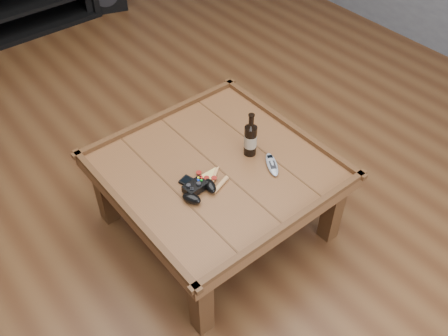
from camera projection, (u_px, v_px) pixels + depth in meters
ground at (217, 226)px, 2.72m from camera, size 6.00×6.00×0.00m
baseboard at (4, 15)px, 4.36m from camera, size 5.00×0.02×0.10m
coffee_table at (216, 175)px, 2.45m from camera, size 1.03×1.03×0.48m
media_console at (8, 4)px, 4.09m from camera, size 1.40×0.45×0.50m
beer_bottle at (250, 138)px, 2.41m from camera, size 0.06×0.06×0.24m
game_controller at (199, 190)px, 2.26m from camera, size 0.19×0.13×0.05m
pizza_slice at (209, 180)px, 2.33m from camera, size 0.19×0.24×0.02m
smartphone at (191, 183)px, 2.32m from camera, size 0.08×0.12×0.01m
remote_control at (272, 164)px, 2.40m from camera, size 0.12×0.17×0.02m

